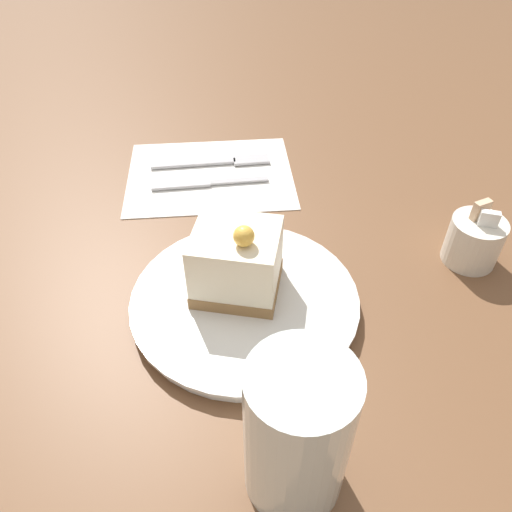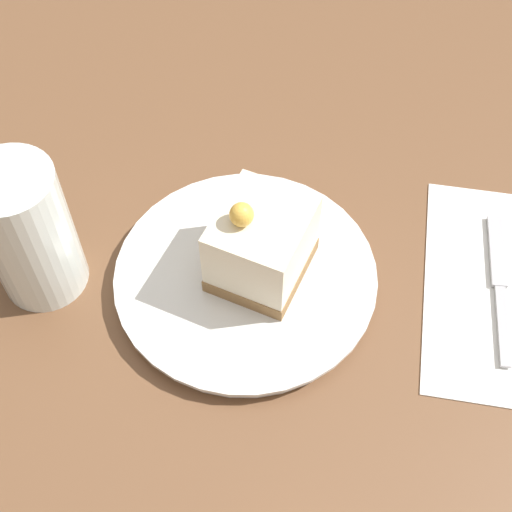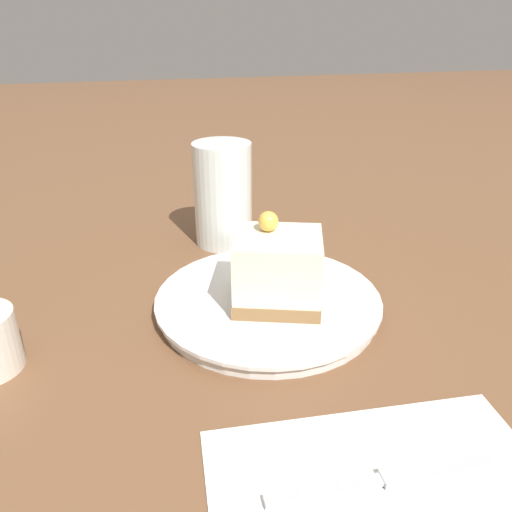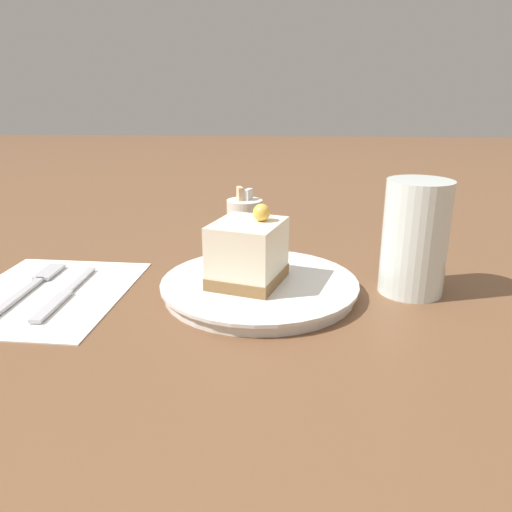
% 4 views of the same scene
% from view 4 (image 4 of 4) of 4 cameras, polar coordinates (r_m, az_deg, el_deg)
% --- Properties ---
extents(ground_plane, '(4.00, 4.00, 0.00)m').
position_cam_4_polar(ground_plane, '(0.57, 3.91, -5.87)').
color(ground_plane, brown).
extents(plate, '(0.24, 0.24, 0.02)m').
position_cam_4_polar(plate, '(0.60, 0.40, -3.42)').
color(plate, silver).
rests_on(plate, ground_plane).
extents(cake_slice, '(0.10, 0.10, 0.09)m').
position_cam_4_polar(cake_slice, '(0.58, -0.94, 0.43)').
color(cake_slice, olive).
rests_on(cake_slice, plate).
extents(napkin, '(0.20, 0.24, 0.00)m').
position_cam_4_polar(napkin, '(0.65, -22.80, -3.96)').
color(napkin, white).
rests_on(napkin, ground_plane).
extents(fork, '(0.02, 0.17, 0.00)m').
position_cam_4_polar(fork, '(0.67, -24.18, -3.01)').
color(fork, '#B2B2B7').
rests_on(fork, napkin).
extents(knife, '(0.02, 0.16, 0.00)m').
position_cam_4_polar(knife, '(0.62, -21.35, -4.36)').
color(knife, '#B2B2B7').
rests_on(knife, napkin).
extents(sugar_bowl, '(0.06, 0.06, 0.08)m').
position_cam_4_polar(sugar_bowl, '(0.85, -1.31, 4.68)').
color(sugar_bowl, silver).
rests_on(sugar_bowl, ground_plane).
extents(drinking_glass, '(0.08, 0.08, 0.14)m').
position_cam_4_polar(drinking_glass, '(0.61, 17.70, 2.00)').
color(drinking_glass, silver).
rests_on(drinking_glass, ground_plane).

